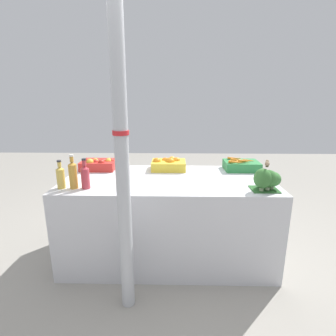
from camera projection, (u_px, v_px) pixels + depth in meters
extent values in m
plane|color=gray|center=(168.00, 253.00, 2.71)|extent=(10.00, 10.00, 0.00)
cube|color=silver|center=(168.00, 217.00, 2.60)|extent=(1.96, 0.95, 0.81)
cylinder|color=#B7BABF|center=(122.00, 151.00, 1.74)|extent=(0.10, 0.10, 2.43)
cylinder|color=red|center=(121.00, 133.00, 1.70)|extent=(0.11, 0.11, 0.03)
cube|color=red|center=(99.00, 165.00, 2.80)|extent=(0.35, 0.27, 0.09)
sphere|color=red|center=(96.00, 162.00, 2.75)|extent=(0.07, 0.07, 0.07)
sphere|color=gold|center=(109.00, 161.00, 2.81)|extent=(0.07, 0.07, 0.07)
sphere|color=gold|center=(109.00, 162.00, 2.79)|extent=(0.08, 0.08, 0.08)
sphere|color=red|center=(87.00, 162.00, 2.76)|extent=(0.08, 0.08, 0.08)
sphere|color=red|center=(103.00, 161.00, 2.78)|extent=(0.06, 0.06, 0.06)
sphere|color=red|center=(93.00, 163.00, 2.75)|extent=(0.06, 0.06, 0.06)
sphere|color=gold|center=(90.00, 162.00, 2.72)|extent=(0.08, 0.08, 0.08)
sphere|color=red|center=(111.00, 161.00, 2.80)|extent=(0.07, 0.07, 0.07)
sphere|color=gold|center=(96.00, 161.00, 2.79)|extent=(0.06, 0.06, 0.06)
sphere|color=red|center=(87.00, 161.00, 2.79)|extent=(0.07, 0.07, 0.07)
sphere|color=red|center=(101.00, 163.00, 2.71)|extent=(0.07, 0.07, 0.07)
sphere|color=gold|center=(96.00, 161.00, 2.77)|extent=(0.07, 0.07, 0.07)
cube|color=gold|center=(169.00, 165.00, 2.78)|extent=(0.35, 0.27, 0.09)
sphere|color=orange|center=(171.00, 162.00, 2.74)|extent=(0.09, 0.09, 0.09)
sphere|color=orange|center=(177.00, 161.00, 2.80)|extent=(0.08, 0.08, 0.08)
sphere|color=orange|center=(157.00, 162.00, 2.76)|extent=(0.09, 0.09, 0.09)
sphere|color=orange|center=(165.00, 161.00, 2.82)|extent=(0.08, 0.08, 0.08)
sphere|color=orange|center=(172.00, 160.00, 2.86)|extent=(0.07, 0.07, 0.07)
sphere|color=orange|center=(169.00, 161.00, 2.77)|extent=(0.08, 0.08, 0.08)
cube|color=#2D8442|center=(241.00, 166.00, 2.77)|extent=(0.35, 0.27, 0.09)
cone|color=orange|center=(234.00, 162.00, 2.70)|extent=(0.12, 0.05, 0.03)
cone|color=orange|center=(245.00, 161.00, 2.68)|extent=(0.14, 0.04, 0.03)
cone|color=orange|center=(246.00, 161.00, 2.72)|extent=(0.14, 0.03, 0.03)
cone|color=orange|center=(238.00, 160.00, 2.76)|extent=(0.16, 0.05, 0.03)
cone|color=orange|center=(249.00, 161.00, 2.77)|extent=(0.13, 0.07, 0.02)
cone|color=orange|center=(236.00, 158.00, 2.86)|extent=(0.14, 0.06, 0.02)
cone|color=orange|center=(237.00, 162.00, 2.65)|extent=(0.15, 0.08, 0.03)
cone|color=orange|center=(235.00, 158.00, 2.83)|extent=(0.16, 0.05, 0.03)
cone|color=orange|center=(239.00, 162.00, 2.71)|extent=(0.16, 0.03, 0.02)
cone|color=orange|center=(243.00, 162.00, 2.72)|extent=(0.13, 0.04, 0.03)
cube|color=#2D602D|center=(264.00, 189.00, 2.18)|extent=(0.22, 0.18, 0.01)
ellipsoid|color=#427F3D|center=(273.00, 179.00, 2.16)|extent=(0.13, 0.13, 0.12)
cylinder|color=#B2C693|center=(272.00, 187.00, 2.18)|extent=(0.03, 0.03, 0.02)
ellipsoid|color=#387033|center=(268.00, 178.00, 2.13)|extent=(0.13, 0.13, 0.14)
cylinder|color=#B2C693|center=(267.00, 188.00, 2.15)|extent=(0.03, 0.03, 0.02)
ellipsoid|color=#2D602D|center=(269.00, 177.00, 2.19)|extent=(0.15, 0.15, 0.13)
cylinder|color=#B2C693|center=(268.00, 186.00, 2.21)|extent=(0.03, 0.03, 0.02)
ellipsoid|color=#387033|center=(263.00, 178.00, 2.11)|extent=(0.14, 0.14, 0.16)
cylinder|color=#B2C693|center=(261.00, 189.00, 2.13)|extent=(0.03, 0.03, 0.02)
cylinder|color=gold|center=(61.00, 179.00, 2.20)|extent=(0.07, 0.07, 0.17)
cone|color=gold|center=(60.00, 168.00, 2.18)|extent=(0.07, 0.07, 0.02)
cylinder|color=gold|center=(59.00, 164.00, 2.17)|extent=(0.03, 0.03, 0.04)
cylinder|color=#2D2D33|center=(59.00, 161.00, 2.16)|extent=(0.03, 0.03, 0.01)
cylinder|color=gold|center=(73.00, 177.00, 2.19)|extent=(0.07, 0.07, 0.21)
cone|color=gold|center=(72.00, 163.00, 2.16)|extent=(0.07, 0.07, 0.02)
cylinder|color=gold|center=(72.00, 159.00, 2.15)|extent=(0.03, 0.03, 0.05)
cylinder|color=silver|center=(71.00, 156.00, 2.15)|extent=(0.04, 0.04, 0.01)
cylinder|color=#B2333D|center=(85.00, 179.00, 2.20)|extent=(0.07, 0.07, 0.17)
cone|color=#B2333D|center=(84.00, 167.00, 2.17)|extent=(0.07, 0.07, 0.02)
cylinder|color=#B2333D|center=(84.00, 163.00, 2.16)|extent=(0.03, 0.03, 0.05)
cylinder|color=#2D2D33|center=(84.00, 159.00, 2.15)|extent=(0.04, 0.04, 0.01)
cube|color=#4C3D2D|center=(267.00, 167.00, 2.14)|extent=(0.02, 0.02, 0.01)
ellipsoid|color=#7A664C|center=(267.00, 164.00, 2.13)|extent=(0.06, 0.08, 0.04)
sphere|color=#897556|center=(267.00, 161.00, 2.17)|extent=(0.03, 0.03, 0.03)
cone|color=#4C3D28|center=(267.00, 161.00, 2.18)|extent=(0.01, 0.02, 0.01)
cube|color=#7A664C|center=(267.00, 165.00, 2.08)|extent=(0.03, 0.04, 0.01)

